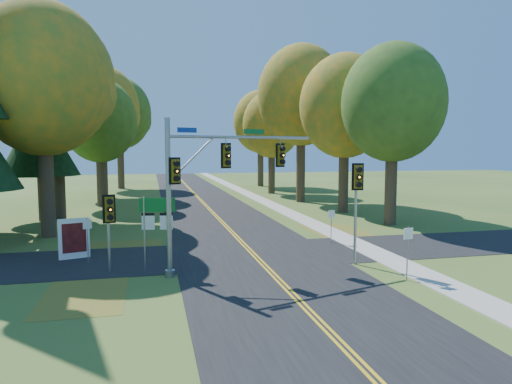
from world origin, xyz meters
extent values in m
plane|color=#33511C|center=(0.00, 0.00, 0.00)|extent=(160.00, 160.00, 0.00)
cube|color=black|center=(0.00, 0.00, 0.01)|extent=(8.00, 160.00, 0.02)
cube|color=black|center=(0.00, 2.00, 0.01)|extent=(60.00, 6.00, 0.02)
cube|color=gold|center=(-0.10, 0.00, 0.03)|extent=(0.10, 160.00, 0.01)
cube|color=gold|center=(0.10, 0.00, 0.03)|extent=(0.10, 160.00, 0.01)
cube|color=#9E998E|center=(6.20, 0.00, 0.03)|extent=(1.60, 160.00, 0.06)
cube|color=brown|center=(-6.50, 4.00, 0.01)|extent=(4.00, 6.00, 0.00)
cube|color=brown|center=(6.80, 6.00, 0.01)|extent=(3.50, 8.00, 0.00)
cube|color=brown|center=(-7.50, -3.00, 0.01)|extent=(3.00, 5.00, 0.00)
cylinder|color=#38281C|center=(-11.20, 9.30, 3.38)|extent=(0.86, 0.86, 6.75)
ellipsoid|color=orange|center=(-11.20, 9.30, 9.55)|extent=(8.00, 8.00, 9.20)
sphere|color=orange|center=(-9.60, 10.50, 8.75)|extent=(4.80, 4.80, 4.80)
sphere|color=orange|center=(-12.60, 8.50, 10.35)|extent=(4.40, 4.40, 4.40)
cylinder|color=#38281C|center=(11.50, 8.70, 3.04)|extent=(0.83, 0.83, 6.08)
ellipsoid|color=#496E22|center=(11.50, 8.70, 8.60)|extent=(7.20, 7.20, 8.28)
sphere|color=#496E22|center=(12.94, 9.78, 7.88)|extent=(4.32, 4.32, 4.32)
sphere|color=#496E22|center=(10.24, 7.98, 9.32)|extent=(3.96, 3.96, 3.96)
cylinder|color=#38281C|center=(-11.80, 16.20, 3.71)|extent=(0.89, 0.89, 7.42)
ellipsoid|color=orange|center=(-11.80, 16.20, 10.43)|extent=(8.60, 8.60, 9.89)
sphere|color=orange|center=(-10.08, 17.49, 9.57)|extent=(5.16, 5.16, 5.16)
sphere|color=orange|center=(-13.30, 15.34, 11.29)|extent=(4.73, 4.73, 4.73)
cylinder|color=#38281C|center=(10.90, 15.50, 3.15)|extent=(0.84, 0.84, 6.30)
ellipsoid|color=orange|center=(10.90, 15.50, 8.96)|extent=(7.60, 7.60, 8.74)
sphere|color=orange|center=(12.42, 16.64, 8.20)|extent=(4.56, 4.56, 4.56)
sphere|color=orange|center=(9.57, 14.74, 9.72)|extent=(4.18, 4.18, 4.18)
cylinder|color=#38281C|center=(-9.60, 24.40, 2.81)|extent=(0.81, 0.81, 5.62)
ellipsoid|color=#496E22|center=(-9.60, 24.40, 8.00)|extent=(6.80, 6.80, 7.82)
sphere|color=#496E22|center=(-8.24, 25.42, 7.33)|extent=(4.08, 4.08, 4.08)
sphere|color=#496E22|center=(-10.79, 23.72, 8.69)|extent=(3.74, 3.74, 3.74)
cylinder|color=#38281C|center=(9.80, 23.60, 3.83)|extent=(0.90, 0.90, 7.65)
ellipsoid|color=orange|center=(9.80, 23.60, 10.73)|extent=(8.80, 8.80, 10.12)
sphere|color=orange|center=(11.56, 24.92, 9.85)|extent=(5.28, 5.28, 5.28)
sphere|color=orange|center=(8.26, 22.72, 11.61)|extent=(4.84, 4.84, 4.84)
cylinder|color=#38281C|center=(-10.20, 33.10, 3.49)|extent=(0.87, 0.87, 6.98)
ellipsoid|color=orange|center=(-10.20, 33.10, 9.85)|extent=(8.20, 8.20, 9.43)
sphere|color=orange|center=(-8.56, 34.33, 9.03)|extent=(4.92, 4.92, 4.92)
sphere|color=orange|center=(-11.63, 32.28, 10.67)|extent=(4.51, 4.51, 4.51)
cylinder|color=#38281C|center=(9.20, 32.80, 2.93)|extent=(0.82, 0.82, 5.85)
ellipsoid|color=orange|center=(9.20, 32.80, 8.30)|extent=(7.00, 7.00, 8.05)
sphere|color=orange|center=(10.60, 33.85, 7.60)|extent=(4.20, 4.20, 4.20)
sphere|color=orange|center=(7.97, 32.10, 9.00)|extent=(3.85, 3.85, 3.85)
cylinder|color=#38281C|center=(-9.00, 44.00, 3.60)|extent=(0.88, 0.88, 7.20)
ellipsoid|color=#496E22|center=(-9.00, 44.00, 10.14)|extent=(8.40, 8.40, 9.66)
sphere|color=#496E22|center=(-7.32, 45.26, 9.30)|extent=(5.04, 5.04, 5.04)
sphere|color=#496E22|center=(-10.47, 43.16, 10.98)|extent=(4.62, 4.62, 4.62)
cylinder|color=#38281C|center=(10.40, 43.50, 3.26)|extent=(0.85, 0.85, 6.53)
ellipsoid|color=orange|center=(10.40, 43.50, 9.26)|extent=(7.80, 7.80, 8.97)
sphere|color=orange|center=(11.96, 44.67, 8.47)|extent=(4.68, 4.68, 4.68)
sphere|color=orange|center=(9.04, 42.72, 10.04)|extent=(4.29, 4.29, 4.29)
cylinder|color=#38281C|center=(-13.00, 16.00, 1.71)|extent=(0.50, 0.50, 3.42)
cone|color=black|center=(-13.00, 16.00, 6.15)|extent=(5.60, 5.60, 5.45)
cone|color=black|center=(-13.00, 16.00, 10.04)|extent=(4.57, 4.57, 5.45)
cone|color=black|center=(-13.00, 16.00, 13.94)|extent=(3.55, 3.55, 5.45)
cylinder|color=gray|center=(-4.32, -1.28, 3.33)|extent=(0.21, 0.21, 6.66)
cylinder|color=gray|center=(-4.32, -1.28, 0.14)|extent=(0.42, 0.42, 0.29)
cylinder|color=gray|center=(-0.91, -0.23, 5.90)|extent=(6.86, 2.22, 0.13)
cylinder|color=gray|center=(-3.32, -0.97, 4.95)|extent=(2.08, 0.71, 1.97)
cylinder|color=gray|center=(-1.77, -0.50, 5.73)|extent=(0.04, 0.04, 0.34)
cube|color=#72590C|center=(-1.77, -0.50, 5.08)|extent=(0.39, 0.37, 0.95)
cube|color=black|center=(-1.77, -0.50, 5.08)|extent=(0.48, 0.17, 1.12)
sphere|color=orange|center=(-1.71, -0.71, 5.08)|extent=(0.17, 0.17, 0.17)
cylinder|color=black|center=(-1.71, -0.71, 5.39)|extent=(0.26, 0.21, 0.23)
cylinder|color=black|center=(-1.71, -0.71, 5.08)|extent=(0.26, 0.21, 0.23)
cylinder|color=black|center=(-1.71, -0.71, 4.78)|extent=(0.26, 0.21, 0.23)
cylinder|color=gray|center=(0.96, 0.34, 5.73)|extent=(0.04, 0.04, 0.34)
cube|color=#72590C|center=(0.96, 0.34, 5.08)|extent=(0.39, 0.37, 0.95)
cube|color=black|center=(0.96, 0.34, 5.08)|extent=(0.48, 0.17, 1.12)
sphere|color=orange|center=(1.02, 0.13, 5.08)|extent=(0.17, 0.17, 0.17)
cylinder|color=black|center=(1.02, 0.13, 5.39)|extent=(0.26, 0.21, 0.23)
cylinder|color=black|center=(1.02, 0.13, 5.08)|extent=(0.26, 0.21, 0.23)
cylinder|color=black|center=(1.02, 0.13, 4.78)|extent=(0.26, 0.21, 0.23)
cube|color=#72590C|center=(-4.05, -1.34, 4.47)|extent=(0.39, 0.37, 0.95)
cube|color=black|center=(-4.05, -1.34, 4.47)|extent=(0.48, 0.17, 1.12)
sphere|color=orange|center=(-3.99, -1.55, 4.47)|extent=(0.17, 0.17, 0.17)
cylinder|color=black|center=(-3.99, -1.55, 4.78)|extent=(0.26, 0.21, 0.23)
cylinder|color=black|center=(-3.99, -1.55, 4.47)|extent=(0.26, 0.21, 0.23)
cylinder|color=black|center=(-3.99, -1.55, 4.17)|extent=(0.26, 0.21, 0.23)
cube|color=navy|center=(-3.50, -1.03, 6.17)|extent=(0.83, 0.29, 0.21)
cube|color=#0C5926|center=(-0.41, -0.08, 6.17)|extent=(1.01, 0.34, 0.21)
cylinder|color=#989BA0|center=(4.20, -1.07, 2.32)|extent=(0.13, 0.13, 4.64)
cube|color=#72590C|center=(4.16, -1.30, 4.11)|extent=(0.41, 0.37, 1.05)
cube|color=black|center=(4.16, -1.30, 4.11)|extent=(0.55, 0.13, 1.24)
sphere|color=orange|center=(4.12, -1.54, 4.11)|extent=(0.19, 0.19, 0.19)
cylinder|color=black|center=(4.12, -1.54, 4.45)|extent=(0.28, 0.21, 0.25)
cylinder|color=black|center=(4.12, -1.54, 4.11)|extent=(0.28, 0.21, 0.25)
cylinder|color=black|center=(4.12, -1.54, 3.78)|extent=(0.28, 0.21, 0.25)
cylinder|color=gray|center=(-6.86, 0.00, 1.67)|extent=(0.13, 0.13, 3.35)
cube|color=#72590C|center=(-6.80, -0.22, 2.82)|extent=(0.43, 0.40, 1.05)
cube|color=black|center=(-6.80, -0.22, 2.82)|extent=(0.53, 0.18, 1.23)
sphere|color=orange|center=(-6.73, -0.45, 2.82)|extent=(0.19, 0.19, 0.19)
cylinder|color=black|center=(-6.73, -0.45, 3.16)|extent=(0.29, 0.23, 0.25)
cylinder|color=black|center=(-6.73, -0.45, 2.82)|extent=(0.29, 0.23, 0.25)
cylinder|color=black|center=(-6.73, -0.45, 2.49)|extent=(0.29, 0.23, 0.25)
cylinder|color=gray|center=(-5.35, -0.28, 1.67)|extent=(0.07, 0.07, 3.35)
cylinder|color=gray|center=(-4.25, -0.46, 1.67)|extent=(0.07, 0.07, 3.35)
cube|color=#0D6021|center=(-4.79, -0.33, 2.96)|extent=(1.55, 0.30, 0.61)
cube|color=silver|center=(-4.79, -0.33, 2.96)|extent=(1.32, 0.23, 0.09)
cube|color=silver|center=(-5.18, -0.27, 2.18)|extent=(0.56, 0.14, 0.61)
cube|color=black|center=(-5.18, -0.27, 2.54)|extent=(0.55, 0.10, 0.11)
cube|color=silver|center=(-4.41, -0.40, 2.18)|extent=(0.56, 0.14, 0.61)
cube|color=black|center=(-4.41, -0.40, 2.54)|extent=(0.55, 0.10, 0.11)
cube|color=white|center=(-8.76, 3.00, 1.00)|extent=(1.43, 0.63, 2.00)
cube|color=maroon|center=(-8.73, 2.89, 1.05)|extent=(1.06, 0.36, 1.44)
cube|color=white|center=(-9.29, 2.83, 0.17)|extent=(0.11, 0.11, 0.33)
cube|color=white|center=(-8.24, 3.17, 0.17)|extent=(0.11, 0.11, 0.33)
cylinder|color=gray|center=(4.96, 3.65, 0.98)|extent=(0.04, 0.04, 1.95)
cube|color=white|center=(4.96, 3.63, 1.68)|extent=(0.37, 0.05, 0.40)
cylinder|color=gray|center=(5.14, -4.00, 1.13)|extent=(0.05, 0.05, 2.25)
cube|color=white|center=(5.15, -4.02, 1.95)|extent=(0.43, 0.08, 0.46)
cylinder|color=gray|center=(-8.00, 2.00, 1.07)|extent=(0.05, 0.05, 2.14)
cube|color=silver|center=(-7.99, 1.98, 1.85)|extent=(0.39, 0.19, 0.44)
camera|label=1|loc=(-5.01, -20.45, 5.38)|focal=32.00mm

